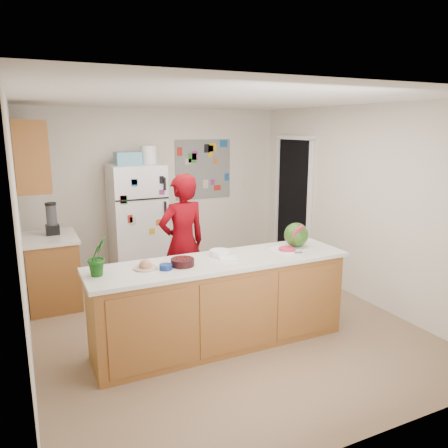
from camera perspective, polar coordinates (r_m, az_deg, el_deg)
name	(u,v)px	position (r m, az deg, el deg)	size (l,w,h in m)	color
floor	(219,322)	(5.24, -0.70, -12.68)	(4.00, 4.50, 0.02)	brown
wall_back	(159,190)	(6.93, -8.53, 4.36)	(4.00, 0.02, 2.50)	beige
wall_left	(19,236)	(4.42, -25.19, -1.39)	(0.02, 4.50, 2.50)	beige
wall_right	(359,204)	(5.94, 17.21, 2.57)	(0.02, 4.50, 2.50)	beige
ceiling	(218,99)	(4.74, -0.79, 16.02)	(4.00, 4.50, 0.02)	white
doorway	(294,204)	(7.09, 9.07, 2.64)	(0.03, 0.85, 2.04)	black
peninsula_base	(221,304)	(4.56, -0.39, -10.46)	(2.60, 0.62, 0.88)	brown
peninsula_top	(221,262)	(4.40, -0.40, -4.94)	(2.68, 0.70, 0.04)	silver
side_counter_base	(53,272)	(5.95, -21.48, -5.89)	(0.60, 0.80, 0.86)	brown
side_counter_top	(49,238)	(5.83, -21.84, -1.69)	(0.64, 0.84, 0.04)	silver
upper_cabinets	(30,155)	(5.62, -23.99, 8.20)	(0.35, 1.00, 0.80)	brown
refrigerator	(138,223)	(6.52, -11.23, 0.17)	(0.75, 0.70, 1.70)	silver
fridge_top_bin	(128,158)	(6.37, -12.48, 8.38)	(0.35, 0.28, 0.18)	#5999B2
photo_collage	(203,169)	(7.12, -2.73, 7.14)	(0.95, 0.01, 0.95)	slate
person	(183,244)	(5.30, -5.42, -2.56)	(0.62, 0.41, 1.69)	#620209
blender_appliance	(52,220)	(5.87, -21.58, 0.54)	(0.13, 0.13, 0.38)	black
cutting_board	(292,248)	(4.85, 8.90, -3.12)	(0.41, 0.31, 0.01)	white
watermelon	(296,235)	(4.86, 9.41, -1.40)	(0.27, 0.27, 0.27)	#315E14
watermelon_slice	(287,249)	(4.75, 8.21, -3.22)	(0.17, 0.17, 0.02)	#B81A34
cherry_bowl	(182,262)	(4.23, -5.45, -4.98)	(0.23, 0.23, 0.07)	black
white_bowl	(220,253)	(4.53, -0.58, -3.79)	(0.20, 0.20, 0.06)	silver
cobalt_bowl	(166,267)	(4.14, -7.61, -5.57)	(0.12, 0.12, 0.05)	navy
plate	(145,268)	(4.19, -10.22, -5.67)	(0.22, 0.22, 0.02)	beige
paper_towel	(228,259)	(4.40, 0.56, -4.54)	(0.18, 0.16, 0.02)	silver
keys	(298,253)	(4.68, 9.67, -3.72)	(0.09, 0.04, 0.01)	gray
potted_plant	(98,256)	(4.07, -16.18, -4.09)	(0.19, 0.16, 0.35)	#163B10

